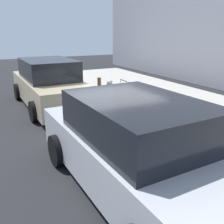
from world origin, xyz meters
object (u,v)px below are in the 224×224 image
at_px(suitcase_teal_3, 176,125).
at_px(suitcase_navy_5, 152,109).
at_px(suitcase_black_7, 130,103).
at_px(fire_hydrant, 110,90).
at_px(suitcase_maroon_6, 138,106).
at_px(parked_car_silver_0, 136,149).
at_px(bollard_post, 99,88).
at_px(suitcase_silver_1, 207,140).
at_px(suitcase_olive_4, 159,116).
at_px(suitcase_red_2, 190,131).
at_px(parked_car_beige_1, 49,85).
at_px(suitcase_silver_8, 123,98).

bearing_deg(suitcase_teal_3, suitcase_navy_5, -1.77).
relative_size(suitcase_black_7, fire_hydrant, 1.17).
relative_size(suitcase_maroon_6, parked_car_silver_0, 0.17).
height_order(suitcase_teal_3, parked_car_silver_0, parked_car_silver_0).
bearing_deg(fire_hydrant, bollard_post, 15.10).
distance_m(suitcase_silver_1, suitcase_olive_4, 1.60).
relative_size(suitcase_red_2, suitcase_olive_4, 0.97).
relative_size(suitcase_teal_3, suitcase_navy_5, 0.96).
height_order(suitcase_red_2, suitcase_teal_3, suitcase_red_2).
relative_size(suitcase_silver_1, suitcase_navy_5, 1.17).
bearing_deg(suitcase_black_7, fire_hydrant, 1.04).
xyz_separation_m(suitcase_navy_5, parked_car_silver_0, (-2.31, 1.98, 0.23)).
xyz_separation_m(parked_car_silver_0, parked_car_beige_1, (5.74, 0.00, 0.03)).
distance_m(suitcase_maroon_6, suitcase_black_7, 0.53).
height_order(suitcase_teal_3, suitcase_silver_8, suitcase_silver_8).
distance_m(suitcase_red_2, parked_car_beige_1, 5.39).
distance_m(suitcase_red_2, suitcase_navy_5, 1.62).
distance_m(suitcase_maroon_6, fire_hydrant, 1.93).
xyz_separation_m(suitcase_silver_8, parked_car_beige_1, (1.84, 1.99, 0.31)).
relative_size(suitcase_red_2, suitcase_teal_3, 1.12).
height_order(suitcase_teal_3, suitcase_olive_4, suitcase_olive_4).
bearing_deg(fire_hydrant, suitcase_black_7, -178.96).
bearing_deg(suitcase_navy_5, fire_hydrant, 1.51).
bearing_deg(suitcase_silver_1, bollard_post, 0.88).
relative_size(suitcase_teal_3, suitcase_olive_4, 0.87).
height_order(suitcase_maroon_6, parked_car_silver_0, parked_car_silver_0).
bearing_deg(parked_car_silver_0, suitcase_silver_8, -26.95).
height_order(suitcase_navy_5, parked_car_beige_1, parked_car_beige_1).
relative_size(suitcase_navy_5, parked_car_beige_1, 0.17).
height_order(suitcase_red_2, suitcase_navy_5, suitcase_red_2).
bearing_deg(suitcase_teal_3, suitcase_silver_8, -0.83).
height_order(suitcase_navy_5, suitcase_black_7, suitcase_black_7).
bearing_deg(suitcase_red_2, suitcase_black_7, -1.69).
xyz_separation_m(suitcase_silver_1, bollard_post, (5.15, 0.08, 0.08)).
relative_size(suitcase_navy_5, parked_car_silver_0, 0.17).
height_order(suitcase_maroon_6, bollard_post, bollard_post).
bearing_deg(fire_hydrant, suitcase_silver_1, 179.11).
bearing_deg(suitcase_navy_5, suitcase_red_2, 175.79).
xyz_separation_m(suitcase_teal_3, suitcase_maroon_6, (1.58, 0.06, 0.09)).
distance_m(suitcase_red_2, suitcase_black_7, 2.68).
bearing_deg(fire_hydrant, suitcase_navy_5, -178.49).
xyz_separation_m(suitcase_maroon_6, suitcase_silver_8, (1.06, -0.09, -0.03)).
relative_size(suitcase_teal_3, fire_hydrant, 0.95).
xyz_separation_m(suitcase_olive_4, bollard_post, (3.54, 0.09, 0.06)).
distance_m(suitcase_black_7, fire_hydrant, 1.41).
xyz_separation_m(suitcase_maroon_6, suitcase_black_7, (0.53, -0.05, -0.05)).
bearing_deg(suitcase_teal_3, suitcase_black_7, 0.20).
bearing_deg(suitcase_olive_4, bollard_post, 1.49).
relative_size(suitcase_navy_5, suitcase_black_7, 0.85).
height_order(suitcase_teal_3, bollard_post, bollard_post).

